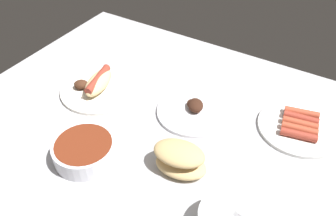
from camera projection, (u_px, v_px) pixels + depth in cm
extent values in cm
cube|color=#B2B2B7|center=(169.00, 127.00, 99.08)|extent=(120.00, 90.00, 3.00)
ellipsoid|color=#DBB77A|center=(181.00, 165.00, 84.62)|extent=(13.97, 10.49, 3.60)
ellipsoid|color=tan|center=(179.00, 153.00, 82.72)|extent=(13.84, 10.26, 3.60)
cylinder|color=white|center=(193.00, 112.00, 101.15)|extent=(20.83, 20.83, 1.00)
ellipsoid|color=#381E14|center=(196.00, 105.00, 100.18)|extent=(6.65, 7.02, 2.99)
ellipsoid|color=#472819|center=(193.00, 104.00, 101.14)|extent=(5.28, 5.18, 2.19)
cylinder|color=white|center=(99.00, 89.00, 109.03)|extent=(23.96, 23.96, 1.00)
ellipsoid|color=#E5C689|center=(98.00, 82.00, 107.25)|extent=(9.00, 14.74, 4.40)
cylinder|color=#9E3828|center=(98.00, 79.00, 106.46)|extent=(5.34, 13.24, 2.40)
ellipsoid|color=#472819|center=(81.00, 85.00, 107.71)|extent=(5.62, 5.34, 2.80)
cylinder|color=white|center=(85.00, 151.00, 87.20)|extent=(15.76, 15.76, 4.93)
cylinder|color=maroon|center=(83.00, 145.00, 85.84)|extent=(14.18, 14.18, 1.00)
cylinder|color=white|center=(299.00, 127.00, 96.24)|extent=(22.36, 22.36, 1.00)
cylinder|color=#9E3828|center=(299.00, 135.00, 91.94)|extent=(9.58, 3.91, 2.11)
cylinder|color=#AD472D|center=(300.00, 129.00, 93.58)|extent=(9.58, 3.76, 2.11)
cylinder|color=#AD472D|center=(300.00, 123.00, 95.21)|extent=(9.57, 3.65, 2.11)
cylinder|color=#9E3828|center=(301.00, 118.00, 96.85)|extent=(9.56, 3.46, 2.11)
cylinder|color=#AD472D|center=(302.00, 113.00, 98.49)|extent=(9.58, 4.16, 2.11)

